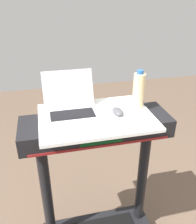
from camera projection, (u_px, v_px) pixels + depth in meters
name	position (u px, v px, depth m)	size (l,w,h in m)	color
desk_board	(96.00, 117.00, 1.42)	(0.66, 0.47, 0.02)	white
laptop	(71.00, 105.00, 1.43)	(0.31, 0.30, 0.22)	#B7B7BC
computer_mouse	(118.00, 111.00, 1.43)	(0.06, 0.10, 0.03)	#4C4C51
water_bottle	(139.00, 90.00, 1.47)	(0.07, 0.07, 0.24)	beige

